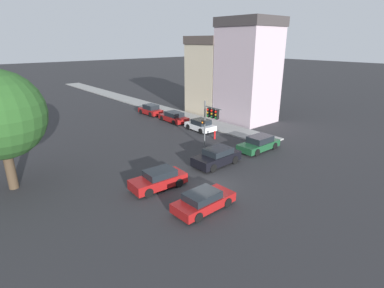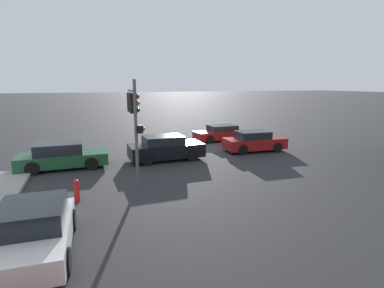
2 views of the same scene
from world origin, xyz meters
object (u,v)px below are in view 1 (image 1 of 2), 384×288
(crossing_car_0, at_px, (259,143))
(traffic_signal, at_px, (210,116))
(crossing_car_2, at_px, (203,201))
(parked_car_0, at_px, (201,125))
(crossing_car_3, at_px, (217,157))
(parked_car_2, at_px, (151,110))
(crossing_car_1, at_px, (159,179))
(parked_car_1, at_px, (174,117))
(fire_hydrant, at_px, (215,135))

(crossing_car_0, bearing_deg, traffic_signal, -45.10)
(traffic_signal, relative_size, crossing_car_2, 1.11)
(crossing_car_0, xyz_separation_m, parked_car_0, (0.18, 8.84, -0.03))
(crossing_car_3, bearing_deg, crossing_car_0, 177.64)
(crossing_car_2, relative_size, parked_car_2, 1.06)
(crossing_car_1, bearing_deg, traffic_signal, -154.02)
(parked_car_0, relative_size, parked_car_1, 0.84)
(crossing_car_0, bearing_deg, fire_hydrant, -81.62)
(crossing_car_0, height_order, parked_car_1, crossing_car_0)
(traffic_signal, bearing_deg, crossing_car_0, 137.04)
(parked_car_0, bearing_deg, parked_car_2, 2.13)
(parked_car_1, bearing_deg, fire_hydrant, 175.34)
(fire_hydrant, bearing_deg, crossing_car_0, -81.07)
(traffic_signal, xyz_separation_m, parked_car_2, (3.54, 16.21, -2.66))
(crossing_car_3, xyz_separation_m, fire_hydrant, (4.94, 5.29, -0.23))
(traffic_signal, xyz_separation_m, crossing_car_3, (-2.32, -3.34, -2.64))
(parked_car_2, distance_m, fire_hydrant, 14.29)
(crossing_car_2, distance_m, crossing_car_3, 7.46)
(parked_car_1, bearing_deg, traffic_signal, 163.26)
(traffic_signal, height_order, crossing_car_1, traffic_signal)
(crossing_car_1, distance_m, parked_car_2, 23.30)
(parked_car_0, distance_m, fire_hydrant, 3.63)
(traffic_signal, bearing_deg, parked_car_0, -122.29)
(parked_car_2, bearing_deg, parked_car_0, 178.71)
(crossing_car_0, bearing_deg, crossing_car_2, 20.98)
(crossing_car_2, bearing_deg, parked_car_0, 47.33)
(crossing_car_0, bearing_deg, crossing_car_1, 0.63)
(parked_car_2, bearing_deg, fire_hydrant, 174.47)
(parked_car_0, bearing_deg, crossing_car_0, -179.62)
(crossing_car_2, height_order, parked_car_2, parked_car_2)
(crossing_car_3, distance_m, parked_car_2, 20.41)
(crossing_car_3, height_order, parked_car_0, crossing_car_3)
(crossing_car_1, height_order, crossing_car_3, crossing_car_3)
(crossing_car_0, xyz_separation_m, crossing_car_2, (-11.61, -4.58, -0.07))
(crossing_car_1, relative_size, crossing_car_2, 0.99)
(parked_car_1, relative_size, parked_car_2, 1.15)
(traffic_signal, height_order, parked_car_1, traffic_signal)
(crossing_car_1, height_order, fire_hydrant, crossing_car_1)
(crossing_car_0, distance_m, fire_hydrant, 5.43)
(crossing_car_3, relative_size, parked_car_1, 0.97)
(traffic_signal, relative_size, parked_car_1, 1.03)
(crossing_car_3, height_order, fire_hydrant, crossing_car_3)
(crossing_car_2, bearing_deg, traffic_signal, 43.08)
(crossing_car_0, xyz_separation_m, parked_car_2, (0.07, 19.62, 0.03))
(crossing_car_2, distance_m, fire_hydrant, 14.66)
(crossing_car_1, relative_size, parked_car_1, 0.92)
(crossing_car_3, distance_m, parked_car_1, 15.32)
(parked_car_0, bearing_deg, crossing_car_3, 147.34)
(crossing_car_0, relative_size, parked_car_2, 1.16)
(crossing_car_1, bearing_deg, crossing_car_2, 99.50)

